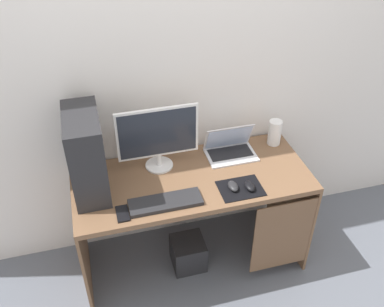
{
  "coord_description": "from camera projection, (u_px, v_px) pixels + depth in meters",
  "views": [
    {
      "loc": [
        -0.54,
        -1.99,
        2.46
      ],
      "look_at": [
        0.0,
        0.0,
        0.93
      ],
      "focal_mm": 40.49,
      "sensor_mm": 36.0,
      "label": 1
    }
  ],
  "objects": [
    {
      "name": "mouse_left",
      "position": [
        233.0,
        186.0,
        2.57
      ],
      "size": [
        0.06,
        0.1,
        0.03
      ],
      "primitive_type": "ellipsoid",
      "color": "#232326",
      "rests_on": "mousepad"
    },
    {
      "name": "desk",
      "position": [
        195.0,
        196.0,
        2.76
      ],
      "size": [
        1.46,
        0.63,
        0.75
      ],
      "color": "brown",
      "rests_on": "ground_plane"
    },
    {
      "name": "subwoofer",
      "position": [
        188.0,
        253.0,
        3.01
      ],
      "size": [
        0.22,
        0.22,
        0.22
      ],
      "primitive_type": "cube",
      "color": "#232326",
      "rests_on": "ground_plane"
    },
    {
      "name": "wall_back",
      "position": [
        177.0,
        70.0,
        2.62
      ],
      "size": [
        4.0,
        0.05,
        2.6
      ],
      "color": "silver",
      "rests_on": "ground_plane"
    },
    {
      "name": "monitor",
      "position": [
        158.0,
        137.0,
        2.62
      ],
      "size": [
        0.5,
        0.18,
        0.43
      ],
      "color": "white",
      "rests_on": "desk"
    },
    {
      "name": "mouse_right",
      "position": [
        250.0,
        186.0,
        2.57
      ],
      "size": [
        0.06,
        0.1,
        0.03
      ],
      "primitive_type": "ellipsoid",
      "color": "black",
      "rests_on": "mousepad"
    },
    {
      "name": "ground_plane",
      "position": [
        192.0,
        257.0,
        3.12
      ],
      "size": [
        8.0,
        8.0,
        0.0
      ],
      "primitive_type": "plane",
      "color": "slate"
    },
    {
      "name": "pc_tower",
      "position": [
        86.0,
        154.0,
        2.44
      ],
      "size": [
        0.19,
        0.41,
        0.5
      ],
      "primitive_type": "cube",
      "color": "#232326",
      "rests_on": "desk"
    },
    {
      "name": "laptop",
      "position": [
        230.0,
        148.0,
        2.84
      ],
      "size": [
        0.32,
        0.22,
        0.21
      ],
      "color": "silver",
      "rests_on": "desk"
    },
    {
      "name": "speaker",
      "position": [
        275.0,
        132.0,
        2.91
      ],
      "size": [
        0.09,
        0.09,
        0.18
      ],
      "primitive_type": "cylinder",
      "color": "white",
      "rests_on": "desk"
    },
    {
      "name": "keyboard",
      "position": [
        166.0,
        202.0,
        2.47
      ],
      "size": [
        0.42,
        0.14,
        0.02
      ],
      "primitive_type": "cube",
      "color": "#232326",
      "rests_on": "desk"
    },
    {
      "name": "mousepad",
      "position": [
        241.0,
        188.0,
        2.58
      ],
      "size": [
        0.26,
        0.2,
        0.0
      ],
      "primitive_type": "cube",
      "color": "black",
      "rests_on": "desk"
    },
    {
      "name": "cell_phone",
      "position": [
        123.0,
        214.0,
        2.41
      ],
      "size": [
        0.07,
        0.13,
        0.01
      ],
      "primitive_type": "cube",
      "color": "black",
      "rests_on": "desk"
    }
  ]
}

